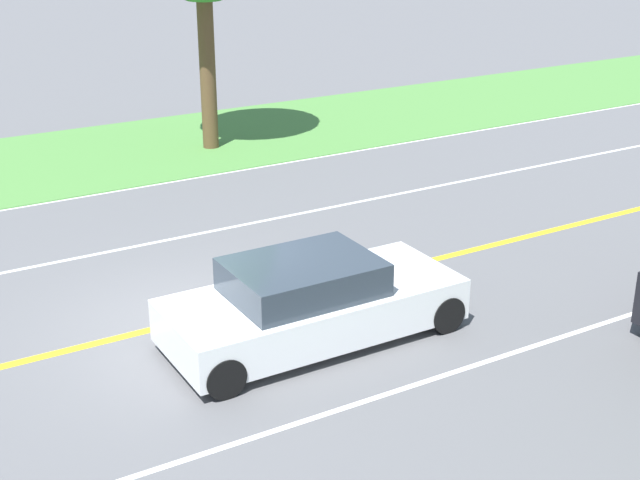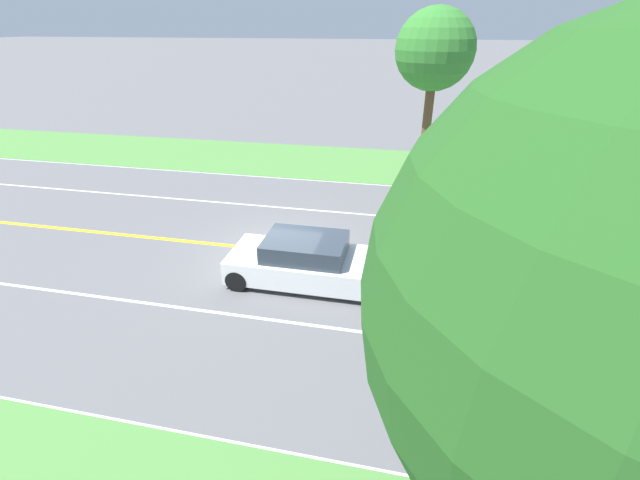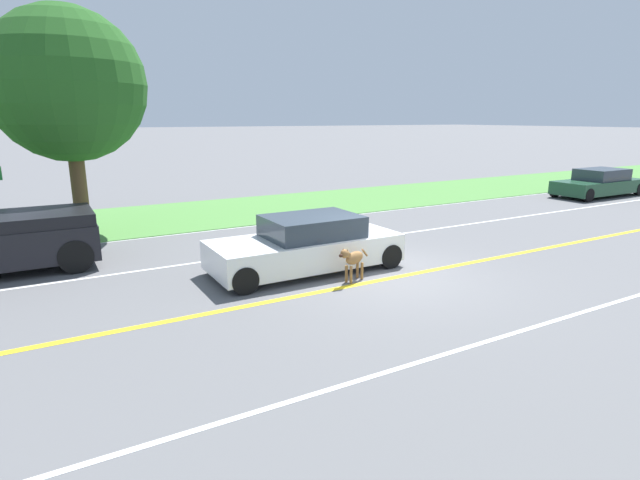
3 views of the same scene
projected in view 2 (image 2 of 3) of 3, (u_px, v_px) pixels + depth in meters
name	position (u px, v px, depth m)	size (l,w,h in m)	color
ground_plane	(278.00, 251.00, 13.82)	(400.00, 400.00, 0.00)	#5B5B5E
centre_divider_line	(278.00, 251.00, 13.81)	(0.18, 160.00, 0.01)	yellow
lane_edge_line_right	(165.00, 431.00, 7.71)	(0.14, 160.00, 0.01)	white
lane_edge_line_left	(322.00, 181.00, 19.92)	(0.14, 160.00, 0.01)	white
lane_dash_same_dir	(237.00, 315.00, 10.76)	(0.10, 160.00, 0.01)	white
lane_dash_oncoming	(304.00, 209.00, 16.86)	(0.10, 160.00, 0.01)	white
grass_verge_left	(333.00, 162.00, 22.53)	(6.00, 160.00, 0.03)	#4C843D
ego_car	(310.00, 262.00, 11.92)	(1.93, 4.62, 1.34)	white
dog	(305.00, 242.00, 13.18)	(0.43, 1.00, 0.84)	olive
roadside_tree_left_near	(435.00, 51.00, 18.52)	(3.46, 3.46, 7.27)	brown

